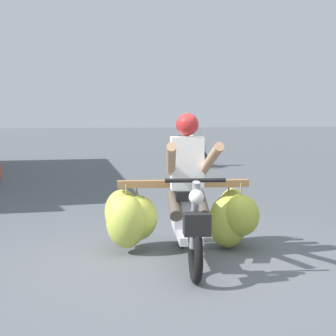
# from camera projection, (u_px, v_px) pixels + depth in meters

# --- Properties ---
(ground_plane) EXTENTS (120.00, 120.00, 0.00)m
(ground_plane) POSITION_uv_depth(u_px,v_px,m) (183.00, 273.00, 4.55)
(ground_plane) COLOR #56595E
(motorbike_main_loaded) EXTENTS (1.85, 1.76, 1.58)m
(motorbike_main_loaded) POSITION_uv_depth(u_px,v_px,m) (182.00, 212.00, 5.20)
(motorbike_main_loaded) COLOR black
(motorbike_main_loaded) RESTS_ON ground
(motorbike_distant_ahead_left) EXTENTS (0.65, 1.58, 1.40)m
(motorbike_distant_ahead_left) POSITION_uv_depth(u_px,v_px,m) (194.00, 148.00, 14.26)
(motorbike_distant_ahead_left) COLOR black
(motorbike_distant_ahead_left) RESTS_ON ground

